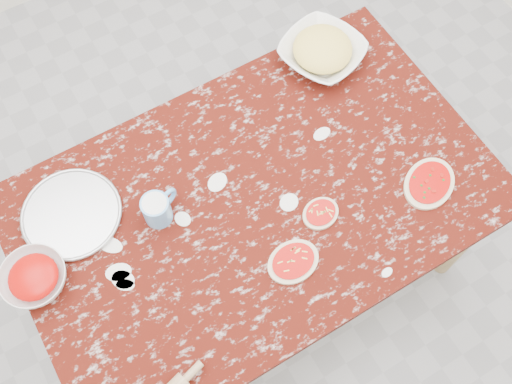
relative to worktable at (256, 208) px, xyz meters
The scene contains 9 objects.
ground 0.67m from the worktable, ahead, with size 4.00×4.00×0.00m, color gray.
worktable is the anchor object (origin of this frame).
pizza_tray 0.62m from the worktable, 155.05° to the left, with size 0.33×0.33×0.01m, color #B2B2B7.
sauce_bowl 0.76m from the worktable, behind, with size 0.21×0.21×0.07m, color white.
cheese_bowl 0.64m from the worktable, 36.30° to the left, with size 0.29×0.29×0.07m, color white.
flour_mug 0.35m from the worktable, 160.36° to the left, with size 0.14×0.09×0.11m.
pizza_left 0.27m from the worktable, 93.07° to the right, with size 0.18×0.15×0.02m.
pizza_mid 0.24m from the worktable, 46.00° to the right, with size 0.15×0.13×0.02m.
pizza_right 0.60m from the worktable, 25.64° to the right, with size 0.26×0.23×0.02m.
Camera 1 is at (-0.43, -0.72, 2.57)m, focal length 41.82 mm.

